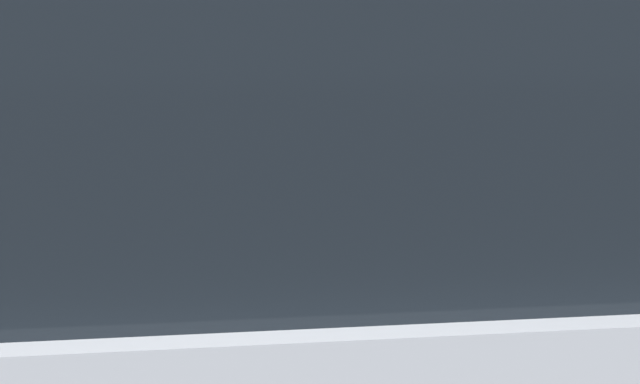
# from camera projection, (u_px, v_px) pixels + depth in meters

# --- Properties ---
(sidewalk_curb) EXTENTS (36.00, 2.89, 0.13)m
(sidewalk_curb) POSITION_uv_depth(u_px,v_px,m) (341.00, 361.00, 5.16)
(sidewalk_curb) COLOR #ADA8A0
(sidewalk_curb) RESTS_ON ground
(parking_meter) EXTENTS (0.17, 0.17, 1.49)m
(parking_meter) POSITION_uv_depth(u_px,v_px,m) (391.00, 159.00, 4.07)
(parking_meter) COLOR slate
(parking_meter) RESTS_ON sidewalk_curb
(pedestrian_at_meter) EXTENTS (0.72, 0.55, 1.66)m
(pedestrian_at_meter) POSITION_uv_depth(u_px,v_px,m) (226.00, 188.00, 4.12)
(pedestrian_at_meter) COLOR brown
(pedestrian_at_meter) RESTS_ON sidewalk_curb
(parked_hatchback_silver) EXTENTS (4.02, 1.81, 1.81)m
(parked_hatchback_silver) POSITION_uv_depth(u_px,v_px,m) (382.00, 330.00, 2.51)
(parked_hatchback_silver) COLOR #B7BABF
(parked_hatchback_silver) RESTS_ON ground
(background_railing) EXTENTS (24.06, 0.06, 1.13)m
(background_railing) POSITION_uv_depth(u_px,v_px,m) (305.00, 164.00, 6.35)
(background_railing) COLOR black
(background_railing) RESTS_ON sidewalk_curb
(backdrop_wall) EXTENTS (32.00, 0.50, 3.42)m
(backdrop_wall) POSITION_uv_depth(u_px,v_px,m) (272.00, 48.00, 8.08)
(backdrop_wall) COLOR gray
(backdrop_wall) RESTS_ON ground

